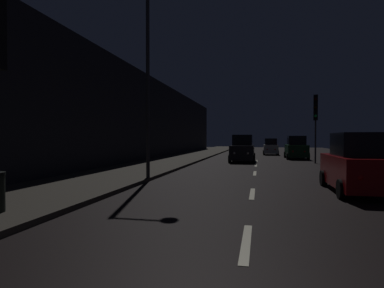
# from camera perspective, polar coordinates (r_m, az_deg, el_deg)

# --- Properties ---
(ground) EXTENTS (25.69, 84.00, 0.02)m
(ground) POSITION_cam_1_polar(r_m,az_deg,el_deg) (27.30, 11.48, -2.97)
(ground) COLOR black
(sidewalk_left) EXTENTS (4.40, 84.00, 0.15)m
(sidewalk_left) POSITION_cam_1_polar(r_m,az_deg,el_deg) (28.14, -2.19, -2.66)
(sidewalk_left) COLOR #38332B
(sidewalk_left) RESTS_ON ground
(building_facade_left) EXTENTS (0.80, 63.00, 7.21)m
(building_facade_left) POSITION_cam_1_polar(r_m,az_deg,el_deg) (25.61, -9.80, 4.87)
(building_facade_left) COLOR black
(building_facade_left) RESTS_ON ground
(lane_centerline) EXTENTS (0.16, 23.25, 0.01)m
(lane_centerline) POSITION_cam_1_polar(r_m,az_deg,el_deg) (16.72, 11.17, -5.41)
(lane_centerline) COLOR beige
(lane_centerline) RESTS_ON ground
(traffic_light_far_right) EXTENTS (0.36, 0.48, 5.13)m
(traffic_light_far_right) POSITION_cam_1_polar(r_m,az_deg,el_deg) (25.57, 21.29, 5.15)
(traffic_light_far_right) COLOR #38383A
(traffic_light_far_right) RESTS_ON ground
(streetlamp_overhead) EXTENTS (1.70, 0.44, 8.37)m
(streetlamp_overhead) POSITION_cam_1_polar(r_m,az_deg,el_deg) (14.35, -6.33, 15.38)
(streetlamp_overhead) COLOR #2D2D30
(streetlamp_overhead) RESTS_ON ground
(car_approaching_headlights) EXTENTS (1.98, 4.30, 2.16)m
(car_approaching_headlights) POSITION_cam_1_polar(r_m,az_deg,el_deg) (25.91, 9.04, -0.96)
(car_approaching_headlights) COLOR black
(car_approaching_headlights) RESTS_ON ground
(car_parked_right_near) EXTENTS (1.89, 4.09, 2.06)m
(car_parked_right_near) POSITION_cam_1_polar(r_m,az_deg,el_deg) (12.34, 27.60, -3.40)
(car_parked_right_near) COLOR maroon
(car_parked_right_near) RESTS_ON ground
(car_parked_right_far) EXTENTS (1.93, 4.19, 2.11)m
(car_parked_right_far) POSITION_cam_1_polar(r_m,az_deg,el_deg) (30.68, 18.18, -0.74)
(car_parked_right_far) COLOR #0F3819
(car_parked_right_far) RESTS_ON ground
(car_distant_taillights) EXTENTS (1.72, 3.73, 1.88)m
(car_distant_taillights) POSITION_cam_1_polar(r_m,az_deg,el_deg) (37.68, 13.92, -0.57)
(car_distant_taillights) COLOR silver
(car_distant_taillights) RESTS_ON ground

